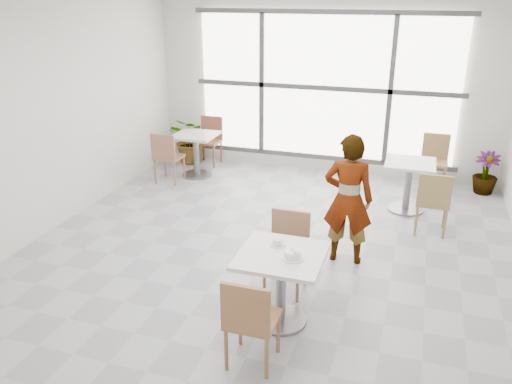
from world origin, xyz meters
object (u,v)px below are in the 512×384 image
(oatmeal_bowl, at_px, (293,254))
(bg_chair_right_near, at_px, (433,199))
(main_table, at_px, (281,275))
(bg_table_left, at_px, (196,149))
(bg_chair_left_near, at_px, (166,155))
(bg_chair_left_far, at_px, (210,137))
(bg_table_right, at_px, (409,179))
(bg_chair_right_far, at_px, (435,157))
(person, at_px, (348,200))
(plant_right, at_px, (486,173))
(chair_far, at_px, (288,246))
(coffee_cup, at_px, (277,243))
(plant_left, at_px, (192,140))
(chair_near, at_px, (250,318))

(oatmeal_bowl, bearing_deg, bg_chair_right_near, 63.80)
(main_table, distance_m, bg_table_left, 4.46)
(bg_table_left, height_order, bg_chair_left_near, bg_chair_left_near)
(main_table, relative_size, bg_chair_left_far, 0.92)
(bg_table_right, distance_m, bg_chair_right_far, 1.23)
(bg_table_right, relative_size, bg_chair_left_near, 0.86)
(bg_table_left, relative_size, bg_table_right, 1.00)
(person, bearing_deg, plant_right, -125.11)
(bg_chair_right_near, bearing_deg, chair_far, 51.52)
(chair_far, relative_size, bg_table_left, 1.16)
(coffee_cup, height_order, bg_table_right, coffee_cup)
(chair_far, height_order, bg_chair_right_far, same)
(bg_chair_left_near, bearing_deg, bg_chair_right_far, -163.79)
(bg_chair_right_far, bearing_deg, bg_table_left, -169.37)
(oatmeal_bowl, height_order, bg_table_right, oatmeal_bowl)
(bg_chair_left_far, distance_m, plant_right, 4.77)
(bg_chair_right_far, bearing_deg, bg_chair_left_far, 180.00)
(bg_table_left, distance_m, plant_left, 0.76)
(coffee_cup, bearing_deg, chair_near, -89.13)
(bg_table_left, distance_m, bg_table_right, 3.60)
(bg_chair_left_near, xyz_separation_m, bg_chair_left_far, (0.26, 1.23, 0.00))
(bg_chair_left_far, xyz_separation_m, bg_chair_right_near, (3.96, -1.90, 0.00))
(chair_far, distance_m, bg_chair_right_near, 2.38)
(bg_table_left, bearing_deg, person, -37.16)
(bg_table_left, xyz_separation_m, bg_table_right, (3.57, -0.44, 0.00))
(person, relative_size, plant_left, 1.83)
(person, bearing_deg, coffee_cup, 65.67)
(bg_chair_right_far, bearing_deg, coffee_cup, -109.11)
(oatmeal_bowl, relative_size, bg_chair_left_far, 0.24)
(coffee_cup, relative_size, bg_chair_right_far, 0.18)
(bg_chair_right_near, bearing_deg, bg_table_left, -16.61)
(coffee_cup, xyz_separation_m, person, (0.49, 1.29, 0.01))
(main_table, xyz_separation_m, bg_chair_right_near, (1.38, 2.50, -0.02))
(plant_left, bearing_deg, bg_table_left, -59.63)
(chair_far, relative_size, bg_chair_left_far, 1.00)
(oatmeal_bowl, bearing_deg, bg_chair_left_near, 132.57)
(bg_chair_left_far, bearing_deg, oatmeal_bowl, -58.78)
(bg_chair_right_near, xyz_separation_m, plant_left, (-4.30, 1.82, -0.07))
(coffee_cup, height_order, person, person)
(chair_far, bearing_deg, main_table, -80.94)
(bg_table_right, bearing_deg, main_table, -107.75)
(bg_table_left, height_order, bg_table_right, same)
(bg_chair_right_near, bearing_deg, oatmeal_bowl, 63.80)
(bg_chair_left_near, bearing_deg, bg_table_left, -122.20)
(chair_near, height_order, bg_chair_right_far, same)
(main_table, distance_m, bg_chair_right_near, 2.86)
(bg_table_left, distance_m, bg_chair_left_near, 0.58)
(chair_near, relative_size, bg_chair_right_far, 1.00)
(oatmeal_bowl, xyz_separation_m, plant_left, (-3.04, 4.38, -0.36))
(main_table, relative_size, coffee_cup, 5.03)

